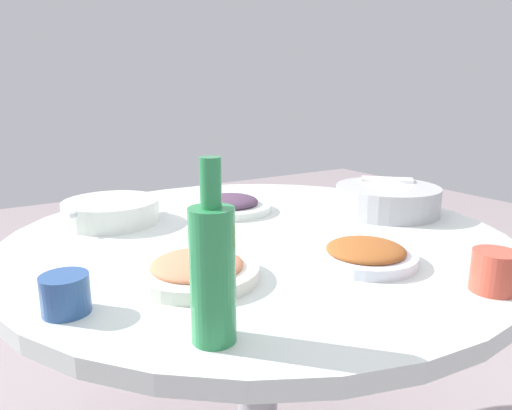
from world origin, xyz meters
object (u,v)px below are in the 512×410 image
(tea_cup_far, at_px, (494,271))
(green_bottle, at_px, (213,270))
(dish_shrimp, at_px, (197,269))
(soup_bowl, at_px, (111,212))
(tea_cup_near, at_px, (65,294))
(dish_stirfry, at_px, (366,254))
(dish_eggplant, at_px, (230,205))
(round_dining_table, at_px, (258,270))
(rice_bowl, at_px, (387,199))

(tea_cup_far, bearing_deg, green_bottle, 76.95)
(dish_shrimp, xyz_separation_m, green_bottle, (-0.21, 0.07, 0.09))
(soup_bowl, relative_size, tea_cup_far, 3.19)
(tea_cup_near, bearing_deg, dish_stirfry, -99.53)
(dish_stirfry, distance_m, green_bottle, 0.43)
(dish_eggplant, distance_m, dish_stirfry, 0.51)
(dish_stirfry, xyz_separation_m, tea_cup_near, (0.10, 0.57, 0.01))
(soup_bowl, distance_m, dish_stirfry, 0.68)
(round_dining_table, bearing_deg, soup_bowl, 44.34)
(green_bottle, relative_size, tea_cup_far, 3.35)
(dish_shrimp, relative_size, tea_cup_near, 3.06)
(tea_cup_far, bearing_deg, dish_eggplant, 9.45)
(rice_bowl, distance_m, green_bottle, 0.84)
(dish_eggplant, xyz_separation_m, tea_cup_far, (-0.73, -0.12, 0.02))
(dish_shrimp, height_order, tea_cup_far, tea_cup_far)
(green_bottle, height_order, tea_cup_near, green_bottle)
(soup_bowl, bearing_deg, dish_stirfry, -148.41)
(round_dining_table, distance_m, dish_shrimp, 0.34)
(dish_shrimp, bearing_deg, tea_cup_near, 92.76)
(tea_cup_near, bearing_deg, dish_shrimp, -87.24)
(dish_eggplant, bearing_deg, soup_bowl, 78.03)
(rice_bowl, height_order, soup_bowl, rice_bowl)
(dish_shrimp, height_order, dish_stirfry, dish_shrimp)
(dish_stirfry, bearing_deg, dish_shrimp, 72.18)
(soup_bowl, height_order, dish_eggplant, soup_bowl)
(dish_shrimp, bearing_deg, round_dining_table, -53.71)
(tea_cup_far, bearing_deg, rice_bowl, -28.00)
(rice_bowl, xyz_separation_m, dish_stirfry, (-0.26, 0.35, -0.02))
(tea_cup_far, bearing_deg, soup_bowl, 29.09)
(green_bottle, bearing_deg, dish_shrimp, -19.25)
(dish_shrimp, bearing_deg, tea_cup_far, -127.96)
(rice_bowl, relative_size, dish_eggplant, 1.23)
(rice_bowl, height_order, tea_cup_near, rice_bowl)
(green_bottle, height_order, tea_cup_far, green_bottle)
(rice_bowl, bearing_deg, soup_bowl, 65.32)
(dish_shrimp, relative_size, dish_stirfry, 1.12)
(dish_stirfry, bearing_deg, dish_eggplant, 3.67)
(round_dining_table, bearing_deg, dish_shrimp, 126.29)
(dish_stirfry, bearing_deg, tea_cup_near, 80.47)
(rice_bowl, distance_m, tea_cup_near, 0.93)
(dish_stirfry, bearing_deg, green_bottle, 104.75)
(tea_cup_near, bearing_deg, rice_bowl, -79.81)
(round_dining_table, distance_m, soup_bowl, 0.42)
(green_bottle, bearing_deg, soup_bowl, -3.98)
(soup_bowl, relative_size, tea_cup_near, 3.28)
(round_dining_table, relative_size, rice_bowl, 4.17)
(round_dining_table, distance_m, dish_eggplant, 0.25)
(dish_shrimp, xyz_separation_m, tea_cup_far, (-0.33, -0.42, 0.02))
(round_dining_table, bearing_deg, dish_stirfry, -165.46)
(rice_bowl, distance_m, dish_stirfry, 0.43)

